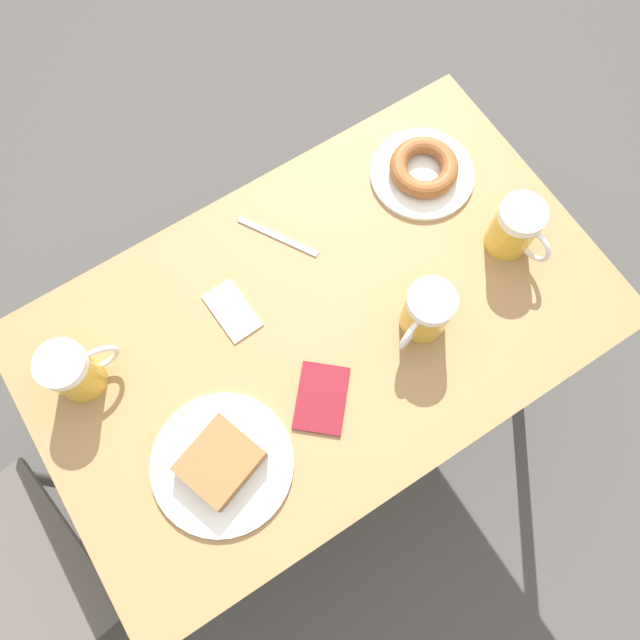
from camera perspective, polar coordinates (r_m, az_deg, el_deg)
ground_plane at (r=1.86m, az=0.00°, el=-7.23°), size 8.00×8.00×0.00m
table at (r=1.24m, az=0.00°, el=-1.25°), size 0.67×1.09×0.71m
plate_with_cake at (r=1.12m, az=-9.03°, el=-12.77°), size 0.25×0.25×0.05m
plate_with_donut at (r=1.31m, az=9.41°, el=13.39°), size 0.21×0.21×0.05m
beer_mug_left at (r=1.24m, az=17.46°, el=8.02°), size 0.13×0.09×0.12m
beer_mug_center at (r=1.17m, az=-21.60°, el=-4.33°), size 0.09×0.13×0.12m
beer_mug_right at (r=1.13m, az=9.68°, el=0.71°), size 0.09×0.13×0.12m
napkin_folded at (r=1.19m, az=-8.03°, el=0.84°), size 0.12×0.07×0.00m
fork at (r=1.24m, az=-3.88°, el=7.63°), size 0.16×0.10×0.00m
passport_near_edge at (r=1.13m, az=0.13°, el=-7.15°), size 0.15×0.15×0.01m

